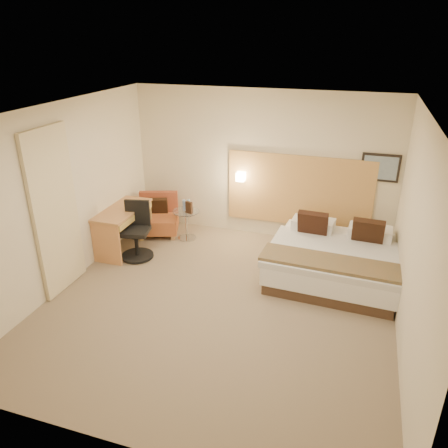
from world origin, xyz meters
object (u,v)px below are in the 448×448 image
(lounge_chair, at_px, (158,218))
(desk, at_px, (124,218))
(side_table, at_px, (187,223))
(desk_chair, at_px, (137,235))
(bed, at_px, (335,258))

(lounge_chair, distance_m, desk, 0.89)
(lounge_chair, bearing_deg, side_table, -6.29)
(lounge_chair, xyz_separation_m, desk_chair, (0.07, -0.98, 0.09))
(side_table, relative_size, desk_chair, 0.64)
(lounge_chair, height_order, desk_chair, desk_chair)
(desk_chair, bearing_deg, desk, 150.90)
(bed, relative_size, desk_chair, 2.11)
(desk, xyz_separation_m, desk_chair, (0.33, -0.18, -0.21))
(bed, bearing_deg, desk, -177.42)
(desk, bearing_deg, side_table, 40.03)
(side_table, height_order, desk_chair, desk_chair)
(bed, bearing_deg, desk_chair, -173.97)
(bed, distance_m, lounge_chair, 3.41)
(side_table, bearing_deg, bed, -11.68)
(lounge_chair, relative_size, side_table, 1.45)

